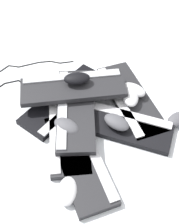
{
  "coord_description": "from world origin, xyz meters",
  "views": [
    {
      "loc": [
        0.79,
        0.14,
        1.01
      ],
      "look_at": [
        -0.03,
        0.06,
        0.04
      ],
      "focal_mm": 50.0,
      "sensor_mm": 36.0,
      "label": 1
    }
  ],
  "objects_px": {
    "mouse_2": "(179,119)",
    "mouse_6": "(77,78)",
    "mouse_5": "(117,122)",
    "keyboard_3": "(66,100)",
    "mouse_1": "(68,191)",
    "keyboard_0": "(80,158)",
    "mouse_7": "(66,126)",
    "keyboard_6": "(73,87)",
    "keyboard_5": "(76,109)",
    "mouse_4": "(130,97)",
    "mouse_0": "(42,78)",
    "keyboard_4": "(68,129)",
    "keyboard_1": "(118,125)",
    "keyboard_2": "(130,99)",
    "mouse_3": "(133,90)"
  },
  "relations": [
    {
      "from": "keyboard_2",
      "to": "keyboard_1",
      "type": "bearing_deg",
      "value": -17.84
    },
    {
      "from": "mouse_3",
      "to": "mouse_5",
      "type": "height_order",
      "value": "same"
    },
    {
      "from": "keyboard_4",
      "to": "keyboard_5",
      "type": "relative_size",
      "value": 1.01
    },
    {
      "from": "keyboard_4",
      "to": "mouse_5",
      "type": "relative_size",
      "value": 4.18
    },
    {
      "from": "keyboard_0",
      "to": "keyboard_1",
      "type": "distance_m",
      "value": 0.22
    },
    {
      "from": "mouse_0",
      "to": "keyboard_5",
      "type": "bearing_deg",
      "value": 126.8
    },
    {
      "from": "keyboard_0",
      "to": "mouse_6",
      "type": "relative_size",
      "value": 4.2
    },
    {
      "from": "keyboard_6",
      "to": "mouse_7",
      "type": "height_order",
      "value": "keyboard_6"
    },
    {
      "from": "mouse_3",
      "to": "mouse_6",
      "type": "relative_size",
      "value": 1.0
    },
    {
      "from": "mouse_2",
      "to": "mouse_5",
      "type": "distance_m",
      "value": 0.27
    },
    {
      "from": "mouse_1",
      "to": "keyboard_0",
      "type": "bearing_deg",
      "value": -15.21
    },
    {
      "from": "keyboard_0",
      "to": "mouse_1",
      "type": "height_order",
      "value": "mouse_1"
    },
    {
      "from": "mouse_1",
      "to": "mouse_7",
      "type": "distance_m",
      "value": 0.26
    },
    {
      "from": "keyboard_1",
      "to": "mouse_1",
      "type": "xyz_separation_m",
      "value": [
        0.31,
        -0.16,
        0.01
      ]
    },
    {
      "from": "keyboard_4",
      "to": "mouse_6",
      "type": "relative_size",
      "value": 4.18
    },
    {
      "from": "mouse_4",
      "to": "mouse_5",
      "type": "height_order",
      "value": "same"
    },
    {
      "from": "keyboard_1",
      "to": "keyboard_4",
      "type": "height_order",
      "value": "same"
    },
    {
      "from": "keyboard_3",
      "to": "mouse_1",
      "type": "height_order",
      "value": "mouse_1"
    },
    {
      "from": "keyboard_3",
      "to": "mouse_4",
      "type": "relative_size",
      "value": 4.11
    },
    {
      "from": "keyboard_2",
      "to": "keyboard_5",
      "type": "relative_size",
      "value": 1.01
    },
    {
      "from": "mouse_3",
      "to": "mouse_4",
      "type": "bearing_deg",
      "value": -77.55
    },
    {
      "from": "mouse_6",
      "to": "mouse_7",
      "type": "bearing_deg",
      "value": -107.21
    },
    {
      "from": "keyboard_4",
      "to": "mouse_4",
      "type": "distance_m",
      "value": 0.3
    },
    {
      "from": "keyboard_5",
      "to": "mouse_4",
      "type": "distance_m",
      "value": 0.24
    },
    {
      "from": "keyboard_4",
      "to": "mouse_0",
      "type": "bearing_deg",
      "value": -150.09
    },
    {
      "from": "keyboard_4",
      "to": "mouse_7",
      "type": "relative_size",
      "value": 4.18
    },
    {
      "from": "keyboard_2",
      "to": "mouse_0",
      "type": "relative_size",
      "value": 4.2
    },
    {
      "from": "mouse_4",
      "to": "keyboard_2",
      "type": "bearing_deg",
      "value": -10.03
    },
    {
      "from": "keyboard_3",
      "to": "mouse_6",
      "type": "bearing_deg",
      "value": 127.15
    },
    {
      "from": "mouse_3",
      "to": "mouse_4",
      "type": "relative_size",
      "value": 1.0
    },
    {
      "from": "keyboard_5",
      "to": "mouse_2",
      "type": "relative_size",
      "value": 4.14
    },
    {
      "from": "mouse_0",
      "to": "mouse_2",
      "type": "relative_size",
      "value": 1.0
    },
    {
      "from": "keyboard_2",
      "to": "keyboard_6",
      "type": "xyz_separation_m",
      "value": [
        0.01,
        -0.25,
        0.06
      ]
    },
    {
      "from": "mouse_4",
      "to": "mouse_7",
      "type": "xyz_separation_m",
      "value": [
        0.18,
        -0.25,
        0.0
      ]
    },
    {
      "from": "mouse_1",
      "to": "mouse_2",
      "type": "bearing_deg",
      "value": -53.65
    },
    {
      "from": "mouse_6",
      "to": "mouse_1",
      "type": "bearing_deg",
      "value": -99.6
    },
    {
      "from": "keyboard_0",
      "to": "mouse_5",
      "type": "height_order",
      "value": "mouse_5"
    },
    {
      "from": "keyboard_6",
      "to": "mouse_1",
      "type": "distance_m",
      "value": 0.45
    },
    {
      "from": "mouse_7",
      "to": "keyboard_6",
      "type": "bearing_deg",
      "value": 119.08
    },
    {
      "from": "keyboard_6",
      "to": "mouse_4",
      "type": "distance_m",
      "value": 0.25
    },
    {
      "from": "mouse_4",
      "to": "keyboard_0",
      "type": "bearing_deg",
      "value": 142.36
    },
    {
      "from": "keyboard_2",
      "to": "keyboard_4",
      "type": "height_order",
      "value": "same"
    },
    {
      "from": "keyboard_2",
      "to": "mouse_0",
      "type": "xyz_separation_m",
      "value": [
        -0.09,
        -0.41,
        0.01
      ]
    },
    {
      "from": "keyboard_1",
      "to": "mouse_5",
      "type": "distance_m",
      "value": 0.04
    },
    {
      "from": "keyboard_2",
      "to": "mouse_4",
      "type": "distance_m",
      "value": 0.04
    },
    {
      "from": "mouse_2",
      "to": "mouse_6",
      "type": "height_order",
      "value": "mouse_6"
    },
    {
      "from": "keyboard_3",
      "to": "mouse_1",
      "type": "bearing_deg",
      "value": 9.22
    },
    {
      "from": "mouse_5",
      "to": "mouse_6",
      "type": "bearing_deg",
      "value": -12.27
    },
    {
      "from": "keyboard_6",
      "to": "mouse_4",
      "type": "height_order",
      "value": "keyboard_6"
    },
    {
      "from": "keyboard_5",
      "to": "mouse_0",
      "type": "relative_size",
      "value": 4.14
    }
  ]
}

